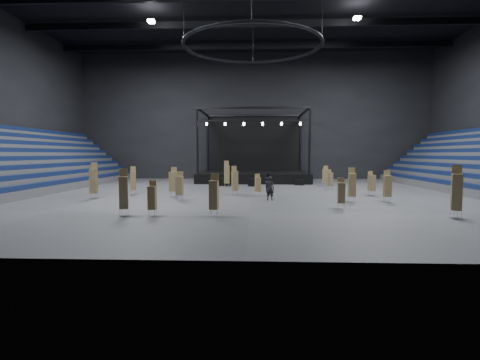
{
  "coord_description": "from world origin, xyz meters",
  "views": [
    {
      "loc": [
        0.37,
        -33.3,
        3.59
      ],
      "look_at": [
        -0.99,
        -2.0,
        1.4
      ],
      "focal_mm": 28.0,
      "sensor_mm": 36.0,
      "label": 1
    }
  ],
  "objects_px": {
    "chair_stack_2": "(235,180)",
    "chair_stack_10": "(387,186)",
    "chair_stack_14": "(372,182)",
    "chair_stack_1": "(341,192)",
    "chair_stack_13": "(152,197)",
    "chair_stack_8": "(325,175)",
    "chair_stack_12": "(227,174)",
    "chair_stack_16": "(173,181)",
    "chair_stack_0": "(133,180)",
    "flight_case_right": "(299,182)",
    "man_center": "(270,188)",
    "chair_stack_7": "(258,184)",
    "chair_stack_5": "(214,194)",
    "chair_stack_3": "(180,185)",
    "flight_case_mid": "(254,182)",
    "chair_stack_9": "(457,191)",
    "chair_stack_15": "(330,179)",
    "chair_stack_11": "(94,180)",
    "chair_stack_4": "(352,184)",
    "crew_member": "(268,181)",
    "stage": "(253,170)",
    "flight_case_left": "(225,182)",
    "chair_stack_6": "(124,192)"
  },
  "relations": [
    {
      "from": "flight_case_mid",
      "to": "chair_stack_2",
      "type": "relative_size",
      "value": 0.51
    },
    {
      "from": "chair_stack_13",
      "to": "chair_stack_15",
      "type": "relative_size",
      "value": 1.0
    },
    {
      "from": "chair_stack_6",
      "to": "chair_stack_13",
      "type": "bearing_deg",
      "value": -14.26
    },
    {
      "from": "chair_stack_3",
      "to": "chair_stack_13",
      "type": "bearing_deg",
      "value": -84.21
    },
    {
      "from": "chair_stack_0",
      "to": "chair_stack_1",
      "type": "bearing_deg",
      "value": -41.56
    },
    {
      "from": "chair_stack_6",
      "to": "chair_stack_16",
      "type": "distance_m",
      "value": 9.75
    },
    {
      "from": "chair_stack_13",
      "to": "chair_stack_14",
      "type": "xyz_separation_m",
      "value": [
        15.95,
        11.2,
        0.05
      ]
    },
    {
      "from": "chair_stack_0",
      "to": "flight_case_right",
      "type": "bearing_deg",
      "value": 18.13
    },
    {
      "from": "chair_stack_10",
      "to": "crew_member",
      "type": "xyz_separation_m",
      "value": [
        -8.54,
        8.19,
        -0.32
      ]
    },
    {
      "from": "chair_stack_10",
      "to": "chair_stack_14",
      "type": "height_order",
      "value": "chair_stack_10"
    },
    {
      "from": "chair_stack_12",
      "to": "chair_stack_16",
      "type": "xyz_separation_m",
      "value": [
        -3.82,
        -8.94,
        -0.15
      ]
    },
    {
      "from": "chair_stack_16",
      "to": "crew_member",
      "type": "relative_size",
      "value": 1.35
    },
    {
      "from": "chair_stack_0",
      "to": "chair_stack_4",
      "type": "distance_m",
      "value": 18.48
    },
    {
      "from": "chair_stack_8",
      "to": "chair_stack_16",
      "type": "relative_size",
      "value": 0.92
    },
    {
      "from": "chair_stack_6",
      "to": "man_center",
      "type": "xyz_separation_m",
      "value": [
        8.76,
        7.6,
        -0.46
      ]
    },
    {
      "from": "chair_stack_1",
      "to": "chair_stack_8",
      "type": "distance_m",
      "value": 16.89
    },
    {
      "from": "chair_stack_11",
      "to": "man_center",
      "type": "xyz_separation_m",
      "value": [
        14.07,
        -0.38,
        -0.54
      ]
    },
    {
      "from": "chair_stack_16",
      "to": "chair_stack_7",
      "type": "bearing_deg",
      "value": 19.9
    },
    {
      "from": "chair_stack_13",
      "to": "chair_stack_12",
      "type": "bearing_deg",
      "value": 81.63
    },
    {
      "from": "chair_stack_0",
      "to": "chair_stack_15",
      "type": "height_order",
      "value": "chair_stack_0"
    },
    {
      "from": "chair_stack_6",
      "to": "chair_stack_15",
      "type": "bearing_deg",
      "value": 33.1
    },
    {
      "from": "chair_stack_1",
      "to": "chair_stack_13",
      "type": "distance_m",
      "value": 12.03
    },
    {
      "from": "chair_stack_11",
      "to": "chair_stack_14",
      "type": "relative_size",
      "value": 1.37
    },
    {
      "from": "flight_case_mid",
      "to": "chair_stack_9",
      "type": "relative_size",
      "value": 0.43
    },
    {
      "from": "flight_case_right",
      "to": "man_center",
      "type": "distance_m",
      "value": 14.7
    },
    {
      "from": "chair_stack_6",
      "to": "crew_member",
      "type": "relative_size",
      "value": 1.49
    },
    {
      "from": "flight_case_mid",
      "to": "chair_stack_12",
      "type": "bearing_deg",
      "value": -156.26
    },
    {
      "from": "flight_case_mid",
      "to": "chair_stack_7",
      "type": "bearing_deg",
      "value": -87.95
    },
    {
      "from": "chair_stack_13",
      "to": "man_center",
      "type": "distance_m",
      "value": 10.39
    },
    {
      "from": "stage",
      "to": "chair_stack_6",
      "type": "relative_size",
      "value": 5.09
    },
    {
      "from": "man_center",
      "to": "chair_stack_7",
      "type": "bearing_deg",
      "value": -53.2
    },
    {
      "from": "chair_stack_10",
      "to": "man_center",
      "type": "xyz_separation_m",
      "value": [
        -8.67,
        0.86,
        -0.31
      ]
    },
    {
      "from": "chair_stack_9",
      "to": "chair_stack_15",
      "type": "bearing_deg",
      "value": 122.77
    },
    {
      "from": "stage",
      "to": "chair_stack_0",
      "type": "relative_size",
      "value": 5.62
    },
    {
      "from": "stage",
      "to": "chair_stack_8",
      "type": "bearing_deg",
      "value": -45.98
    },
    {
      "from": "flight_case_mid",
      "to": "chair_stack_12",
      "type": "relative_size",
      "value": 0.45
    },
    {
      "from": "stage",
      "to": "chair_stack_7",
      "type": "distance_m",
      "value": 17.65
    },
    {
      "from": "chair_stack_9",
      "to": "chair_stack_14",
      "type": "height_order",
      "value": "chair_stack_9"
    },
    {
      "from": "chair_stack_2",
      "to": "chair_stack_10",
      "type": "bearing_deg",
      "value": -44.91
    },
    {
      "from": "chair_stack_2",
      "to": "chair_stack_5",
      "type": "height_order",
      "value": "chair_stack_2"
    },
    {
      "from": "chair_stack_10",
      "to": "chair_stack_14",
      "type": "bearing_deg",
      "value": 88.46
    },
    {
      "from": "chair_stack_1",
      "to": "chair_stack_14",
      "type": "bearing_deg",
      "value": 66.82
    },
    {
      "from": "chair_stack_9",
      "to": "crew_member",
      "type": "xyz_separation_m",
      "value": [
        -10.02,
        14.93,
        -0.59
      ]
    },
    {
      "from": "chair_stack_13",
      "to": "chair_stack_8",
      "type": "bearing_deg",
      "value": 56.12
    },
    {
      "from": "flight_case_right",
      "to": "chair_stack_8",
      "type": "bearing_deg",
      "value": -33.92
    },
    {
      "from": "flight_case_left",
      "to": "chair_stack_12",
      "type": "relative_size",
      "value": 0.43
    },
    {
      "from": "chair_stack_5",
      "to": "chair_stack_3",
      "type": "bearing_deg",
      "value": 122.96
    },
    {
      "from": "chair_stack_4",
      "to": "chair_stack_5",
      "type": "distance_m",
      "value": 11.7
    },
    {
      "from": "chair_stack_3",
      "to": "man_center",
      "type": "relative_size",
      "value": 1.19
    },
    {
      "from": "chair_stack_5",
      "to": "chair_stack_10",
      "type": "bearing_deg",
      "value": 36.23
    }
  ]
}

